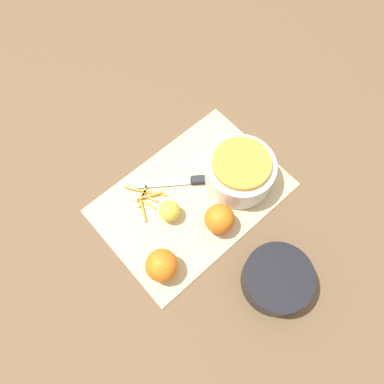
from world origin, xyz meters
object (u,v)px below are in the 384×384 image
object	(u,v)px
orange_right	(219,219)
orange_left	(162,265)
bowl_speckled	(240,171)
lemon	(171,212)
bowl_dark	(277,279)
knife	(201,179)

from	to	relation	value
orange_right	orange_left	bearing A→B (deg)	-1.85
orange_right	bowl_speckled	bearing A→B (deg)	-155.35
orange_right	lemon	world-z (taller)	orange_right
bowl_speckled	bowl_dark	world-z (taller)	bowl_speckled
lemon	orange_right	bearing A→B (deg)	127.49
bowl_dark	knife	xyz separation A→B (m)	(-0.05, -0.31, -0.02)
orange_right	lemon	size ratio (longest dim) A/B	1.40
bowl_speckled	orange_right	size ratio (longest dim) A/B	2.42
orange_left	lemon	bearing A→B (deg)	-138.89
bowl_dark	lemon	distance (m)	0.30
bowl_dark	orange_right	bearing A→B (deg)	-89.55
orange_left	orange_right	size ratio (longest dim) A/B	1.04
bowl_speckled	knife	size ratio (longest dim) A/B	0.82
orange_left	orange_right	xyz separation A→B (m)	(-0.18, 0.01, -0.00)
knife	lemon	size ratio (longest dim) A/B	4.12
bowl_speckled	knife	xyz separation A→B (m)	(0.08, -0.06, -0.04)
knife	orange_left	distance (m)	0.26
knife	orange_right	distance (m)	0.13
knife	orange_right	size ratio (longest dim) A/B	2.95
bowl_dark	orange_left	xyz separation A→B (m)	(0.18, -0.20, 0.01)
bowl_speckled	lemon	world-z (taller)	bowl_speckled
bowl_dark	orange_left	bearing A→B (deg)	-48.11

